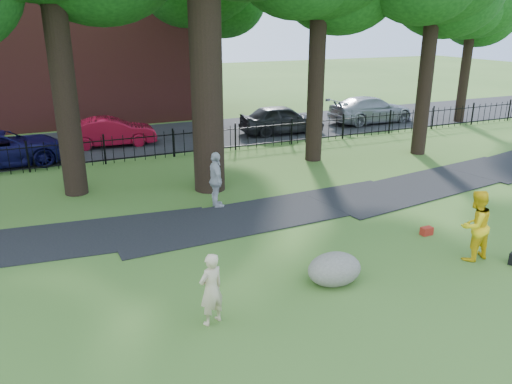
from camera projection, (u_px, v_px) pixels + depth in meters
name	position (u px, v px, depth m)	size (l,w,h in m)	color
ground	(303.00, 273.00, 12.21)	(120.00, 120.00, 0.00)	#3C6322
footpath	(271.00, 213.00, 15.96)	(36.00, 2.60, 0.03)	black
street	(154.00, 139.00, 26.03)	(80.00, 7.00, 0.02)	black
iron_fence	(173.00, 144.00, 22.38)	(44.00, 0.04, 1.20)	black
brick_building	(49.00, 17.00, 29.44)	(18.00, 8.00, 12.00)	maroon
woman	(211.00, 289.00, 9.95)	(0.57, 0.37, 1.55)	beige
man	(475.00, 225.00, 12.64)	(0.90, 0.71, 1.86)	yellow
pedestrian	(216.00, 180.00, 16.20)	(1.09, 0.46, 1.87)	#B8B8BD
boulder	(334.00, 267.00, 11.68)	(1.32, 1.00, 0.77)	slate
red_bag	(427.00, 231.00, 14.34)	(0.34, 0.21, 0.23)	#A02317
red_sedan	(111.00, 132.00, 24.29)	(1.48, 4.24, 1.40)	maroon
navy_van	(2.00, 149.00, 20.96)	(2.46, 5.34, 1.48)	#0F0D45
grey_car	(282.00, 119.00, 26.97)	(1.85, 4.59, 1.56)	black
silver_car	(371.00, 110.00, 29.81)	(2.18, 5.35, 1.55)	#93959B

